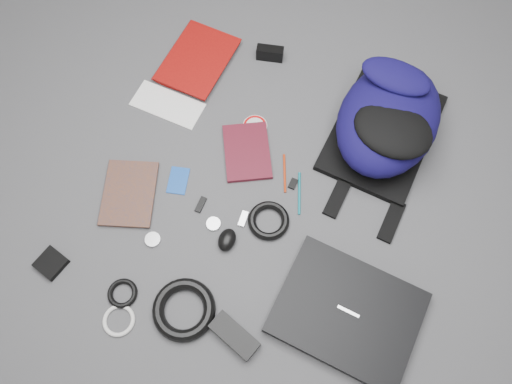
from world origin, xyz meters
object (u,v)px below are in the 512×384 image
(dvd_case, at_px, (247,152))
(power_brick, at_px, (234,336))
(comic_book, at_px, (104,192))
(mouse, at_px, (227,240))
(pouch, at_px, (51,263))
(laptop, at_px, (347,313))
(textbook_red, at_px, (171,50))
(compact_camera, at_px, (270,53))
(backpack, at_px, (389,119))

(dvd_case, bearing_deg, power_brick, -98.96)
(comic_book, relative_size, mouse, 3.05)
(pouch, bearing_deg, laptop, 7.02)
(textbook_red, distance_m, power_brick, 1.04)
(laptop, height_order, compact_camera, compact_camera)
(mouse, relative_size, power_brick, 0.51)
(textbook_red, bearing_deg, power_brick, -50.80)
(power_brick, bearing_deg, textbook_red, 144.28)
(compact_camera, bearing_deg, pouch, -122.28)
(comic_book, bearing_deg, backpack, 16.48)
(compact_camera, distance_m, power_brick, 0.99)
(laptop, xyz_separation_m, comic_book, (-0.83, 0.15, -0.01))
(comic_book, bearing_deg, dvd_case, 20.78)
(laptop, bearing_deg, pouch, -163.04)
(dvd_case, bearing_deg, comic_book, -168.21)
(dvd_case, distance_m, compact_camera, 0.40)
(laptop, relative_size, comic_book, 1.76)
(dvd_case, bearing_deg, compact_camera, 72.46)
(comic_book, height_order, mouse, mouse)
(textbook_red, bearing_deg, dvd_case, -30.60)
(compact_camera, bearing_deg, dvd_case, -92.76)
(compact_camera, xyz_separation_m, pouch, (-0.42, -0.93, -0.02))
(backpack, xyz_separation_m, power_brick, (-0.28, -0.78, -0.08))
(dvd_case, bearing_deg, pouch, -153.17)
(dvd_case, relative_size, mouse, 2.81)
(laptop, distance_m, compact_camera, 0.94)
(mouse, bearing_deg, textbook_red, 126.00)
(textbook_red, relative_size, power_brick, 1.97)
(textbook_red, bearing_deg, compact_camera, 21.38)
(textbook_red, bearing_deg, pouch, -86.09)
(laptop, distance_m, textbook_red, 1.10)
(compact_camera, bearing_deg, mouse, -92.41)
(compact_camera, height_order, mouse, compact_camera)
(pouch, bearing_deg, compact_camera, 65.41)
(laptop, height_order, pouch, laptop)
(power_brick, height_order, pouch, power_brick)
(backpack, xyz_separation_m, textbook_red, (-0.80, 0.12, -0.09))
(mouse, bearing_deg, dvd_case, 98.28)
(power_brick, bearing_deg, mouse, 136.03)
(laptop, xyz_separation_m, pouch, (-0.89, -0.11, -0.01))
(dvd_case, bearing_deg, textbook_red, 118.07)
(backpack, bearing_deg, comic_book, -140.20)
(comic_book, xyz_separation_m, power_brick, (0.54, -0.31, 0.01))
(laptop, relative_size, pouch, 5.05)
(backpack, distance_m, comic_book, 0.94)
(compact_camera, bearing_deg, backpack, -31.27)
(laptop, relative_size, textbook_red, 1.38)
(dvd_case, relative_size, pouch, 2.64)
(backpack, relative_size, mouse, 6.59)
(pouch, bearing_deg, comic_book, 77.16)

